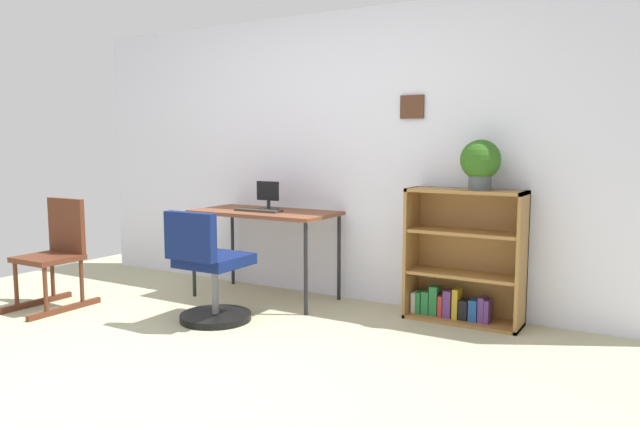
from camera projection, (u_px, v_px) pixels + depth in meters
name	position (u px, v px, depth m)	size (l,w,h in m)	color
ground_plane	(152.00, 378.00, 3.34)	(6.24, 6.24, 0.00)	#ACA986
wall_back	(339.00, 157.00, 5.04)	(5.20, 0.12, 2.35)	silver
desk	(265.00, 217.00, 4.99)	(1.19, 0.60, 0.74)	brown
monitor	(268.00, 197.00, 5.03)	(0.21, 0.18, 0.24)	#262628
keyboard	(258.00, 210.00, 4.93)	(0.41, 0.12, 0.02)	#353229
office_chair	(209.00, 275.00, 4.34)	(0.52, 0.55, 0.82)	black
rocking_chair	(56.00, 252.00, 4.76)	(0.42, 0.64, 0.85)	#552918
bookshelf_low	(464.00, 263.00, 4.39)	(0.83, 0.30, 0.97)	olive
potted_plant_on_shelf	(480.00, 162.00, 4.20)	(0.28, 0.28, 0.35)	#474C51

